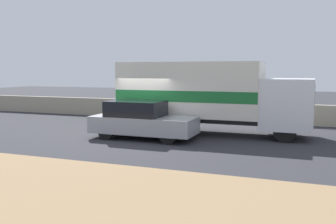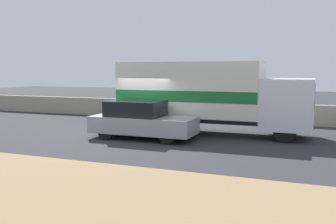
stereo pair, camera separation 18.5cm
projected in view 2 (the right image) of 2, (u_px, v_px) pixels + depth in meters
name	position (u px, v px, depth m)	size (l,w,h in m)	color
ground_plane	(133.00, 138.00, 15.81)	(80.00, 80.00, 0.00)	#2D2D33
dirt_shoulder_foreground	(17.00, 181.00, 9.65)	(60.00, 4.73, 0.04)	#937551
stone_wall_backdrop	(183.00, 110.00, 21.82)	(60.00, 0.35, 1.09)	#A39984
box_truck	(206.00, 94.00, 16.86)	(8.54, 2.43, 3.22)	silver
car_hatchback	(141.00, 120.00, 15.66)	(4.40, 1.75, 1.59)	#9E9EA3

